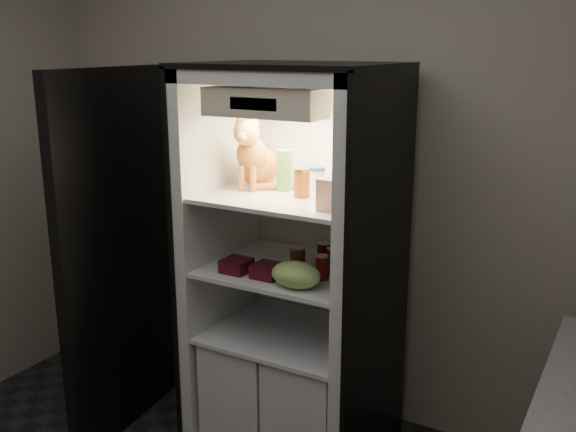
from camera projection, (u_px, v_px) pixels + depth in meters
The scene contains 16 objects.
room_shell at pixel (48, 171), 1.72m from camera, with size 3.60×3.60×3.60m.
refrigerator at pixel (296, 292), 3.10m from camera, with size 0.90×0.72×1.88m.
fridge_door at pixel (119, 258), 3.21m from camera, with size 0.16×0.87×1.85m.
tabby_cat at pixel (255, 159), 3.04m from camera, with size 0.32×0.36×0.36m.
parmesan_shaker at pixel (284, 170), 2.97m from camera, with size 0.07×0.07×0.19m.
mayo_tub at pixel (316, 179), 2.97m from camera, with size 0.08×0.08×0.12m.
salsa_jar at pixel (302, 183), 2.85m from camera, with size 0.07×0.07×0.13m.
pepper_jar at pixel (350, 174), 2.84m from camera, with size 0.12×0.12×0.21m.
cream_carton at pixel (328, 194), 2.62m from camera, with size 0.08×0.08×0.13m, color white.
soda_can_a at pixel (325, 256), 2.97m from camera, with size 0.07×0.07×0.13m.
soda_can_b at pixel (334, 261), 2.89m from camera, with size 0.07×0.07×0.13m.
soda_can_c at pixel (322, 267), 2.84m from camera, with size 0.06×0.06×0.11m.
condiment_jar at pixel (298, 257), 2.99m from camera, with size 0.07×0.07×0.10m.
grape_bag at pixel (296, 275), 2.74m from camera, with size 0.22×0.16×0.11m, color #89C55C.
berry_box_left at pixel (236, 265), 2.94m from camera, with size 0.12×0.12×0.06m, color #550E1B.
berry_box_right at pixel (267, 271), 2.87m from camera, with size 0.12×0.12×0.06m, color #550E1B.
Camera 1 is at (1.41, -1.15, 1.95)m, focal length 40.00 mm.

